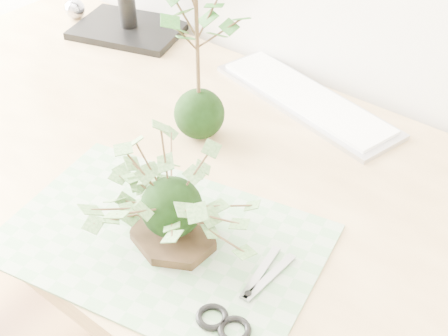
{
  "coord_description": "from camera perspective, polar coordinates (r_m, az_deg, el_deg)",
  "views": [
    {
      "loc": [
        0.45,
        0.59,
        1.4
      ],
      "look_at": [
        0.0,
        1.14,
        0.84
      ],
      "focal_mm": 50.0,
      "sensor_mm": 36.0,
      "label": 1
    }
  ],
  "objects": [
    {
      "name": "desk",
      "position": [
        1.13,
        -0.96,
        -3.36
      ],
      "size": [
        1.6,
        0.7,
        0.74
      ],
      "color": "tan",
      "rests_on": "ground_plane"
    },
    {
      "name": "cutting_mat",
      "position": [
        0.94,
        -5.73,
        -6.61
      ],
      "size": [
        0.52,
        0.4,
        0.0
      ],
      "primitive_type": "cube",
      "rotation": [
        0.0,
        0.0,
        0.21
      ],
      "color": "gray",
      "rests_on": "desk"
    },
    {
      "name": "stone_dish",
      "position": [
        0.93,
        -4.65,
        -5.98
      ],
      "size": [
        0.19,
        0.19,
        0.01
      ],
      "primitive_type": "cylinder",
      "rotation": [
        0.0,
        0.0,
        -0.29
      ],
      "color": "black",
      "rests_on": "cutting_mat"
    },
    {
      "name": "ivy_kokedama",
      "position": [
        0.87,
        -4.96,
        -1.51
      ],
      "size": [
        0.26,
        0.26,
        0.18
      ],
      "rotation": [
        0.0,
        0.0,
        0.04
      ],
      "color": "black",
      "rests_on": "stone_dish"
    },
    {
      "name": "keyboard",
      "position": [
        1.25,
        7.5,
        6.26
      ],
      "size": [
        0.43,
        0.21,
        0.02
      ],
      "rotation": [
        0.0,
        0.0,
        -0.23
      ],
      "color": "#ADAEB7",
      "rests_on": "desk"
    },
    {
      "name": "foil_ball",
      "position": [
        1.61,
        -13.48,
        13.96
      ],
      "size": [
        0.05,
        0.05,
        0.05
      ],
      "primitive_type": "sphere",
      "color": "silver",
      "rests_on": "desk"
    },
    {
      "name": "scissors",
      "position": [
        0.84,
        0.74,
        -12.95
      ],
      "size": [
        0.08,
        0.18,
        0.01
      ],
      "rotation": [
        0.0,
        0.0,
        0.07
      ],
      "color": "gray",
      "rests_on": "cutting_mat"
    }
  ]
}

